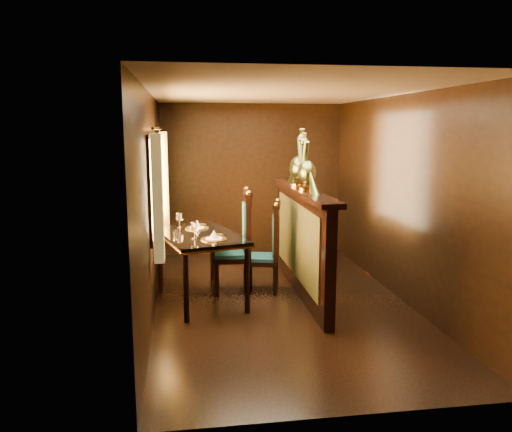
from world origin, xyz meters
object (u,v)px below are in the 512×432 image
object	(u,v)px
dining_table	(200,240)
chair_right	(241,238)
peacock_left	(307,162)
peacock_right	(299,158)
chair_left	(271,244)

from	to	relation	value
dining_table	chair_right	bearing A→B (deg)	12.26
chair_right	peacock_left	bearing A→B (deg)	-26.31
peacock_right	peacock_left	bearing A→B (deg)	-90.00
chair_left	chair_right	world-z (taller)	chair_right
chair_left	peacock_right	distance (m)	1.17
dining_table	chair_right	world-z (taller)	chair_right
chair_right	chair_left	bearing A→B (deg)	-6.43
chair_right	peacock_left	world-z (taller)	peacock_left
peacock_left	peacock_right	xyz separation A→B (m)	(0.00, 0.45, 0.03)
peacock_left	chair_right	bearing A→B (deg)	150.76
peacock_right	chair_right	bearing A→B (deg)	-177.33
dining_table	chair_right	xyz separation A→B (m)	(0.54, 0.27, -0.06)
chair_left	peacock_right	bearing A→B (deg)	28.22
dining_table	chair_left	size ratio (longest dim) A/B	1.33
chair_right	dining_table	bearing A→B (deg)	-149.98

